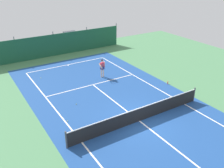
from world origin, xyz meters
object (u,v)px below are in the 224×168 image
object	(u,v)px
tennis_ball_near_player	(68,121)
tennis_ball_midcourt	(76,104)
tennis_ball_by_sideline	(41,78)
tennis_net	(140,114)
tennis_player	(102,67)
parked_car	(72,39)
water_bottle	(168,83)

from	to	relation	value
tennis_ball_near_player	tennis_ball_midcourt	size ratio (longest dim) A/B	1.00
tennis_ball_midcourt	tennis_ball_by_sideline	size ratio (longest dim) A/B	1.00
tennis_ball_midcourt	tennis_ball_by_sideline	world-z (taller)	same
tennis_net	tennis_ball_by_sideline	world-z (taller)	tennis_net
tennis_player	parked_car	bearing A→B (deg)	-99.61
tennis_player	tennis_ball_midcourt	world-z (taller)	tennis_player
tennis_net	tennis_ball_near_player	world-z (taller)	tennis_net
tennis_ball_by_sideline	tennis_ball_near_player	bearing A→B (deg)	-94.94
tennis_ball_by_sideline	tennis_ball_midcourt	bearing A→B (deg)	-83.05
tennis_ball_by_sideline	parked_car	bearing A→B (deg)	50.35
tennis_ball_near_player	parked_car	distance (m)	16.98
tennis_net	parked_car	xyz separation A→B (m)	(3.13, 17.82, 0.33)
tennis_ball_midcourt	tennis_ball_by_sideline	bearing A→B (deg)	96.95
tennis_ball_midcourt	water_bottle	distance (m)	8.09
parked_car	tennis_ball_by_sideline	bearing A→B (deg)	52.58
tennis_ball_by_sideline	parked_car	distance (m)	10.11
tennis_player	water_bottle	bearing A→B (deg)	132.70
tennis_net	tennis_ball_by_sideline	bearing A→B (deg)	108.15
tennis_player	tennis_ball_near_player	size ratio (longest dim) A/B	24.85
tennis_ball_midcourt	water_bottle	world-z (taller)	water_bottle
tennis_net	tennis_ball_near_player	xyz separation A→B (m)	(-3.96, 2.42, -0.48)
tennis_ball_near_player	tennis_ball_by_sideline	size ratio (longest dim) A/B	1.00
tennis_net	tennis_ball_near_player	bearing A→B (deg)	148.57
tennis_net	parked_car	bearing A→B (deg)	80.04
water_bottle	tennis_net	bearing A→B (deg)	-149.69
tennis_player	tennis_ball_by_sideline	size ratio (longest dim) A/B	24.85
tennis_net	tennis_ball_midcourt	bearing A→B (deg)	122.03
tennis_net	tennis_ball_near_player	size ratio (longest dim) A/B	153.33
tennis_player	tennis_ball_by_sideline	distance (m)	5.57
tennis_player	tennis_ball_near_player	xyz separation A→B (m)	(-5.46, -4.97, -0.93)
tennis_ball_midcourt	tennis_ball_by_sideline	xyz separation A→B (m)	(-0.73, 5.95, 0.00)
tennis_ball_midcourt	parked_car	size ratio (longest dim) A/B	0.02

